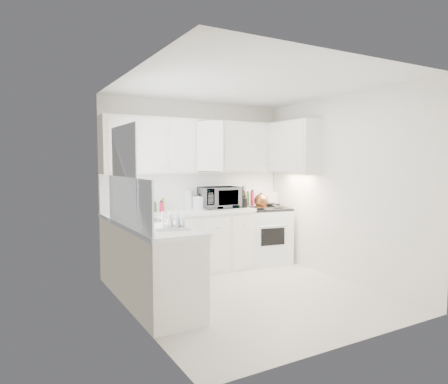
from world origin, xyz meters
TOP-DOWN VIEW (x-y plane):
  - floor at (0.00, 0.00)m, footprint 3.20×3.20m
  - ceiling at (0.00, 0.00)m, footprint 3.20×3.20m
  - wall_back at (0.00, 1.60)m, footprint 3.00×0.00m
  - wall_front at (0.00, -1.60)m, footprint 3.00×0.00m
  - wall_left at (-1.50, 0.00)m, footprint 0.00×3.20m
  - wall_right at (1.50, 0.00)m, footprint 0.00×3.20m
  - window_blinds at (-1.48, 0.35)m, footprint 0.06×0.96m
  - lower_cabinets_back at (-0.39, 1.30)m, footprint 2.22×0.60m
  - lower_cabinets_left at (-1.20, 0.20)m, footprint 0.60×1.60m
  - countertop_back at (-0.39, 1.29)m, footprint 2.24×0.64m
  - countertop_left at (-1.19, 0.20)m, footprint 0.64×1.62m
  - backsplash_back at (0.00, 1.59)m, footprint 2.98×0.02m
  - backsplash_left at (-1.49, 0.20)m, footprint 0.02×1.60m
  - upper_cabinets_back at (0.00, 1.44)m, footprint 3.00×0.33m
  - upper_cabinets_right at (1.33, 0.82)m, footprint 0.33×0.90m
  - sink at (-1.19, 0.55)m, footprint 0.42×0.38m
  - stove at (1.09, 1.27)m, footprint 0.85×0.74m
  - tea_kettle at (0.91, 1.11)m, footprint 0.28×0.24m
  - frying_pan at (1.27, 1.43)m, footprint 0.32×0.44m
  - microwave at (0.28, 1.34)m, footprint 0.61×0.35m
  - rice_cooker at (-0.02, 1.42)m, footprint 0.23×0.23m
  - paper_towel at (-0.17, 1.52)m, footprint 0.12×0.12m
  - utensil_crock at (0.63, 1.18)m, footprint 0.13×0.13m
  - dish_rack at (-1.11, -0.14)m, footprint 0.44×0.38m
  - spice_left_0 at (-0.85, 1.42)m, footprint 0.06×0.06m
  - spice_left_1 at (-0.78, 1.33)m, footprint 0.06×0.06m
  - spice_left_2 at (-0.70, 1.42)m, footprint 0.06×0.06m
  - spice_left_3 at (-0.62, 1.33)m, footprint 0.06×0.06m
  - sauce_right_0 at (0.58, 1.46)m, footprint 0.06×0.06m
  - sauce_right_1 at (0.64, 1.40)m, footprint 0.06×0.06m
  - sauce_right_2 at (0.69, 1.46)m, footprint 0.06×0.06m
  - sauce_right_3 at (0.74, 1.40)m, footprint 0.06×0.06m
  - sauce_right_4 at (0.80, 1.46)m, footprint 0.06×0.06m
  - sauce_right_5 at (0.85, 1.40)m, footprint 0.06×0.06m
  - sauce_right_6 at (0.91, 1.46)m, footprint 0.06×0.06m

SIDE VIEW (x-z plane):
  - floor at x=0.00m, z-range 0.00..0.00m
  - lower_cabinets_back at x=-0.39m, z-range 0.00..0.90m
  - lower_cabinets_left at x=-1.20m, z-range 0.00..0.90m
  - stove at x=1.09m, z-range 0.00..1.17m
  - countertop_back at x=-0.39m, z-range 0.90..0.95m
  - countertop_left at x=-1.19m, z-range 0.90..0.95m
  - frying_pan at x=1.27m, z-range 0.95..0.98m
  - spice_left_0 at x=-0.85m, z-range 0.95..1.08m
  - spice_left_1 at x=-0.78m, z-range 0.95..1.08m
  - spice_left_2 at x=-0.70m, z-range 0.95..1.08m
  - spice_left_3 at x=-0.62m, z-range 0.95..1.08m
  - sauce_right_0 at x=0.58m, z-range 0.95..1.14m
  - sauce_right_1 at x=0.64m, z-range 0.95..1.14m
  - sauce_right_2 at x=0.69m, z-range 0.95..1.14m
  - sauce_right_3 at x=0.74m, z-range 0.95..1.14m
  - sauce_right_4 at x=0.80m, z-range 0.95..1.14m
  - sauce_right_5 at x=0.85m, z-range 0.95..1.14m
  - sauce_right_6 at x=0.91m, z-range 0.95..1.14m
  - dish_rack at x=-1.11m, z-range 0.95..1.15m
  - rice_cooker at x=-0.02m, z-range 0.95..1.17m
  - tea_kettle at x=0.91m, z-range 0.94..1.20m
  - sink at x=-1.19m, z-range 0.92..1.22m
  - paper_towel at x=-0.17m, z-range 0.95..1.22m
  - utensil_crock at x=0.63m, z-range 0.95..1.31m
  - microwave at x=0.28m, z-range 0.95..1.35m
  - backsplash_back at x=0.00m, z-range 0.95..1.50m
  - backsplash_left at x=-1.49m, z-range 0.95..1.50m
  - wall_back at x=0.00m, z-range -0.20..2.80m
  - wall_front at x=0.00m, z-range -0.20..2.80m
  - wall_left at x=-1.50m, z-range -0.30..2.90m
  - wall_right at x=1.50m, z-range -0.30..2.90m
  - upper_cabinets_back at x=0.00m, z-range 1.10..1.90m
  - upper_cabinets_right at x=1.33m, z-range 1.10..1.90m
  - window_blinds at x=-1.48m, z-range 1.02..2.08m
  - ceiling at x=0.00m, z-range 2.60..2.60m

